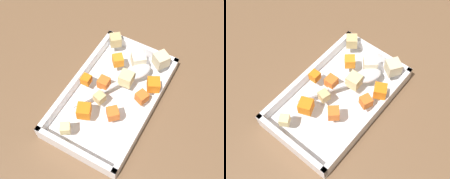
% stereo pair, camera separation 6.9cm
% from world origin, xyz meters
% --- Properties ---
extents(ground_plane, '(4.00, 4.00, 0.00)m').
position_xyz_m(ground_plane, '(0.00, 0.00, 0.00)').
color(ground_plane, brown).
extents(baking_dish, '(0.35, 0.21, 0.04)m').
position_xyz_m(baking_dish, '(-0.00, 0.02, 0.01)').
color(baking_dish, silver).
rests_on(baking_dish, ground_plane).
extents(carrot_chunk_heap_side, '(0.04, 0.04, 0.03)m').
position_xyz_m(carrot_chunk_heap_side, '(0.08, 0.05, 0.06)').
color(carrot_chunk_heap_side, orange).
rests_on(carrot_chunk_heap_side, baking_dish).
extents(carrot_chunk_rim_edge, '(0.04, 0.04, 0.03)m').
position_xyz_m(carrot_chunk_rim_edge, '(-0.08, 0.04, 0.06)').
color(carrot_chunk_rim_edge, orange).
rests_on(carrot_chunk_rim_edge, baking_dish).
extents(carrot_chunk_corner_sw, '(0.04, 0.04, 0.03)m').
position_xyz_m(carrot_chunk_corner_sw, '(-0.06, -0.02, 0.06)').
color(carrot_chunk_corner_sw, orange).
rests_on(carrot_chunk_corner_sw, baking_dish).
extents(carrot_chunk_back_center, '(0.03, 0.03, 0.03)m').
position_xyz_m(carrot_chunk_back_center, '(0.01, -0.06, 0.06)').
color(carrot_chunk_back_center, orange).
rests_on(carrot_chunk_back_center, baking_dish).
extents(carrot_chunk_corner_nw, '(0.03, 0.03, 0.03)m').
position_xyz_m(carrot_chunk_corner_nw, '(0.01, 0.04, 0.06)').
color(carrot_chunk_corner_nw, orange).
rests_on(carrot_chunk_corner_nw, baking_dish).
extents(carrot_chunk_corner_se, '(0.04, 0.04, 0.03)m').
position_xyz_m(carrot_chunk_corner_se, '(0.06, -0.07, 0.06)').
color(carrot_chunk_corner_se, orange).
rests_on(carrot_chunk_corner_se, baking_dish).
extents(carrot_chunk_near_left, '(0.02, 0.02, 0.02)m').
position_xyz_m(carrot_chunk_near_left, '(-0.01, 0.09, 0.06)').
color(carrot_chunk_near_left, orange).
rests_on(carrot_chunk_near_left, baking_dish).
extents(potato_chunk_under_handle, '(0.05, 0.05, 0.03)m').
position_xyz_m(potato_chunk_under_handle, '(0.11, -0.00, 0.06)').
color(potato_chunk_under_handle, beige).
rests_on(potato_chunk_under_handle, baking_dish).
extents(potato_chunk_mid_right, '(0.03, 0.03, 0.02)m').
position_xyz_m(potato_chunk_mid_right, '(-0.04, 0.03, 0.06)').
color(potato_chunk_mid_right, tan).
rests_on(potato_chunk_mid_right, baking_dish).
extents(potato_chunk_front_center, '(0.03, 0.03, 0.02)m').
position_xyz_m(potato_chunk_front_center, '(-0.14, 0.06, 0.06)').
color(potato_chunk_front_center, '#E0CC89').
rests_on(potato_chunk_front_center, baking_dish).
extents(potato_chunk_mid_left, '(0.03, 0.03, 0.03)m').
position_xyz_m(potato_chunk_mid_left, '(0.04, -0.00, 0.06)').
color(potato_chunk_mid_left, '#E0CC89').
rests_on(potato_chunk_mid_left, baking_dish).
extents(potato_chunk_near_spoon, '(0.05, 0.05, 0.03)m').
position_xyz_m(potato_chunk_near_spoon, '(0.13, -0.05, 0.06)').
color(potato_chunk_near_spoon, beige).
rests_on(potato_chunk_near_spoon, baking_dish).
extents(potato_chunk_heap_top, '(0.04, 0.04, 0.03)m').
position_xyz_m(potato_chunk_heap_top, '(0.14, 0.08, 0.06)').
color(potato_chunk_heap_top, tan).
rests_on(potato_chunk_heap_top, baking_dish).
extents(serving_spoon, '(0.20, 0.13, 0.02)m').
position_xyz_m(serving_spoon, '(0.07, -0.01, 0.05)').
color(serving_spoon, silver).
rests_on(serving_spoon, baking_dish).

